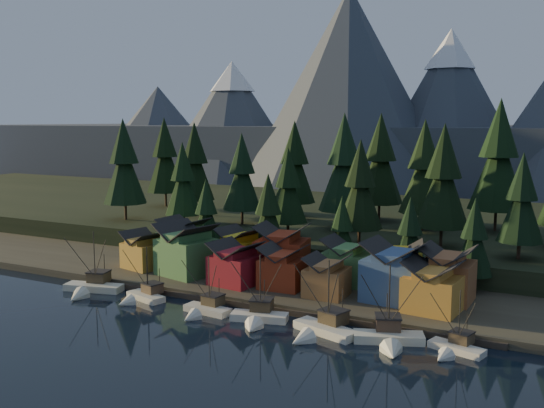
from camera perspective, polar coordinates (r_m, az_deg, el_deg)
The scene contains 44 objects.
ground at distance 94.92m, azimuth -5.14°, elevation -12.46°, with size 500.00×500.00×0.00m, color black.
shore_strip at distance 128.75m, azimuth 4.43°, elevation -6.61°, with size 400.00×50.00×1.50m, color #342F25.
hillside at distance 174.51m, azimuth 10.77°, elevation -2.12°, with size 420.00×100.00×6.00m, color black.
dock at distance 108.31m, azimuth -0.43°, elevation -9.54°, with size 80.00×4.00×1.00m, color #41352E.
mountain_ridge at distance 293.46m, azimuth 16.93°, elevation 6.23°, with size 560.00×190.00×90.00m.
boat_0 at distance 122.43m, azimuth -16.77°, elevation -6.90°, with size 12.13×12.72×12.89m.
boat_1 at distance 114.68m, azimuth -12.20°, elevation -7.83°, with size 8.90×9.48×11.02m.
boat_2 at distance 105.25m, azimuth -6.43°, elevation -9.16°, with size 8.97×9.62×11.05m.
boat_3 at distance 100.61m, azimuth -1.33°, elevation -9.77°, with size 10.16×10.78×12.26m.
boat_4 at distance 95.04m, azimuth 4.59°, elevation -10.85°, with size 11.45×12.01×12.91m.
boat_5 at distance 92.83m, azimuth 11.01°, elevation -11.41°, with size 11.22×11.81×12.93m.
boat_6 at distance 91.84m, azimuth 16.77°, elevation -12.18°, with size 8.56×9.04×10.04m.
house_front_0 at distance 132.65m, azimuth -11.97°, elevation -4.15°, with size 9.48×9.16×7.93m.
house_front_1 at distance 125.29m, azimuth -8.06°, elevation -4.11°, with size 12.27×11.97×10.59m.
house_front_2 at distance 117.40m, azimuth -3.45°, elevation -5.48°, with size 9.40×9.46×8.23m.
house_front_3 at distance 114.60m, azimuth 1.02°, elevation -5.85°, with size 8.24×7.89×8.05m.
house_front_4 at distance 110.00m, azimuth 5.17°, elevation -6.68°, with size 7.23×7.79×7.29m.
house_front_5 at distance 108.40m, azimuth 11.46°, elevation -6.10°, with size 10.86×10.03×10.55m.
house_front_6 at distance 104.11m, azimuth 14.86°, elevation -7.38°, with size 9.36×8.94×8.58m.
house_back_0 at distance 134.92m, azimuth -8.30°, elevation -3.36°, with size 9.62×9.26×10.09m.
house_back_1 at distance 127.93m, azimuth -3.07°, elevation -4.17°, with size 9.14×9.22×9.02m.
house_back_2 at distance 123.09m, azimuth 0.94°, elevation -4.27°, with size 11.15×10.47×10.50m.
house_back_3 at distance 118.33m, azimuth 7.11°, elevation -5.24°, with size 9.01×8.07×8.93m.
house_back_4 at distance 113.72m, azimuth 11.76°, elevation -5.72°, with size 10.58×10.33×9.55m.
house_back_5 at distance 110.87m, azimuth 16.17°, elevation -6.18°, with size 8.90×9.00×9.69m.
tree_hill_0 at distance 168.34m, azimuth -13.74°, elevation 3.62°, with size 11.80×11.80×27.49m.
tree_hill_1 at distance 173.75m, azimuth -7.28°, elevation 3.72°, with size 11.35×11.35×26.45m.
tree_hill_2 at distance 151.93m, azimuth -8.38°, elevation 2.11°, with size 9.30×9.30×21.66m.
tree_hill_3 at distance 156.51m, azimuth -2.85°, elevation 2.78°, with size 10.22×10.22×23.81m.
tree_hill_4 at distance 165.99m, azimuth 2.13°, elevation 3.67°, with size 11.55×11.55×26.91m.
tree_hill_5 at distance 139.53m, azimuth 1.53°, elevation 1.49°, with size 8.95×8.95×20.84m.
tree_hill_6 at distance 149.81m, azimuth 6.78°, elevation 3.56°, with size 12.37×12.37×28.82m.
tree_hill_7 at distance 130.82m, azimuth 8.29°, elevation 1.52°, with size 9.89×9.89×23.04m.
tree_hill_8 at distance 151.45m, azimuth 14.11°, elevation 3.11°, with size 11.71×11.71×27.29m.
tree_hill_9 at distance 133.27m, azimuth 15.81°, elevation 2.21°, with size 11.34×11.34×26.42m.
tree_hill_10 at distance 156.45m, azimuth 20.54°, elevation 3.99°, with size 13.85×13.85×32.27m.
tree_hill_11 at distance 126.51m, azimuth 22.43°, elevation 0.25°, with size 8.98×8.98×20.91m.
tree_hill_15 at distance 164.62m, azimuth 10.15°, elevation 3.90°, with size 12.41×12.41×28.91m.
tree_hill_16 at distance 192.28m, azimuth -10.05°, elevation 4.29°, with size 11.95×11.95×27.84m.
tree_shore_0 at distance 139.46m, azimuth -6.21°, elevation -1.01°, with size 7.84×7.84×18.25m.
tree_shore_1 at distance 131.31m, azimuth -0.36°, elevation -1.06°, with size 8.64×8.64×20.12m.
tree_shore_2 at distance 124.88m, azimuth 6.59°, elevation -2.57°, with size 6.99×6.99×16.27m.
tree_shore_3 at distance 120.75m, azimuth 12.84°, elevation -2.90°, with size 7.27×7.27×16.93m.
tree_shore_4 at distance 118.43m, azimuth 18.48°, elevation -3.19°, with size 7.49×7.49×17.45m.
Camera 1 is at (47.64, -75.17, 33.02)m, focal length 40.00 mm.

